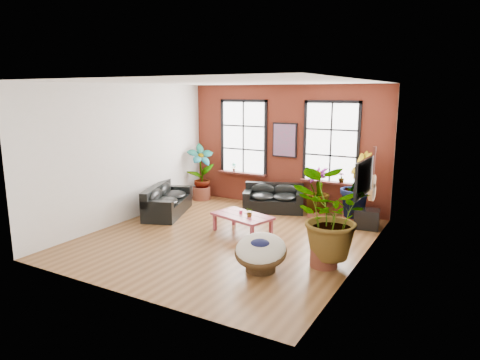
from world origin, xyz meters
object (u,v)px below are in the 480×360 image
(coffee_table, at_px, (242,217))
(sofa_back, at_px, (274,199))
(papasan_chair, at_px, (261,251))
(sofa_left, at_px, (166,201))

(coffee_table, bearing_deg, sofa_back, 110.52)
(coffee_table, relative_size, papasan_chair, 1.29)
(sofa_left, xyz_separation_m, coffee_table, (2.62, -0.40, 0.04))
(sofa_back, distance_m, sofa_left, 3.00)
(sofa_back, xyz_separation_m, coffee_table, (0.19, -2.16, 0.05))
(sofa_left, bearing_deg, papasan_chair, -139.51)
(sofa_back, height_order, papasan_chair, sofa_back)
(sofa_back, distance_m, papasan_chair, 4.20)
(sofa_back, height_order, coffee_table, sofa_back)
(sofa_left, distance_m, coffee_table, 2.65)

